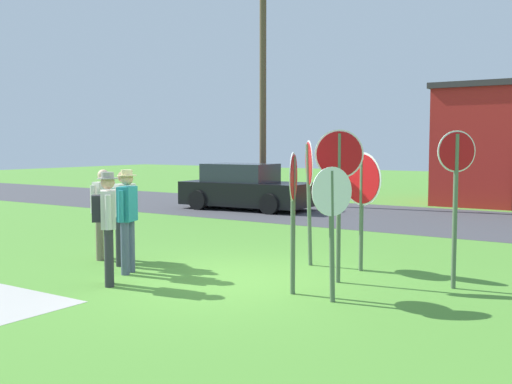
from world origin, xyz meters
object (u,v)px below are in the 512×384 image
object	(u,v)px
parked_car_on_street	(245,189)
person_in_teal	(104,209)
stop_sign_rear_left	(332,211)
stop_sign_tallest	(339,178)
utility_pole	(263,84)
stop_sign_low_front	(293,199)
stop_sign_rear_right	(456,184)
stop_sign_far_back	(362,190)
person_near_signs	(123,211)
stop_sign_nearest	(309,180)
person_in_dark_shirt	(107,220)
person_holding_notes	(127,215)

from	to	relation	value
parked_car_on_street	person_in_teal	xyz separation A→B (m)	(2.79, -8.74, 0.26)
stop_sign_rear_left	person_in_teal	size ratio (longest dim) A/B	1.10
person_in_teal	parked_car_on_street	bearing A→B (deg)	107.72
stop_sign_tallest	utility_pole	bearing A→B (deg)	128.10
stop_sign_tallest	stop_sign_low_front	xyz separation A→B (m)	(-0.22, -1.04, -0.25)
stop_sign_low_front	stop_sign_rear_right	world-z (taller)	stop_sign_rear_right
utility_pole	parked_car_on_street	distance (m)	4.15
stop_sign_low_front	stop_sign_rear_left	size ratio (longest dim) A/B	1.10
utility_pole	stop_sign_rear_right	xyz separation A→B (m)	(9.49, -9.46, -2.73)
parked_car_on_street	stop_sign_far_back	bearing A→B (deg)	-44.31
stop_sign_low_front	stop_sign_far_back	world-z (taller)	stop_sign_low_front
person_near_signs	stop_sign_rear_right	bearing A→B (deg)	15.00
parked_car_on_street	stop_sign_nearest	xyz separation A→B (m)	(6.25, -7.12, 0.84)
stop_sign_rear_right	person_in_dark_shirt	bearing A→B (deg)	-148.78
parked_car_on_street	person_near_signs	size ratio (longest dim) A/B	2.61
stop_sign_tallest	person_near_signs	size ratio (longest dim) A/B	1.41
stop_sign_low_front	stop_sign_far_back	distance (m)	2.05
stop_sign_rear_right	person_holding_notes	size ratio (longest dim) A/B	1.36
stop_sign_low_front	parked_car_on_street	bearing A→B (deg)	127.86
person_near_signs	person_in_dark_shirt	xyz separation A→B (m)	(0.94, -1.26, 0.03)
person_in_dark_shirt	stop_sign_rear_left	bearing A→B (deg)	17.31
stop_sign_low_front	person_in_teal	distance (m)	4.31
parked_car_on_street	utility_pole	bearing A→B (deg)	106.38
person_near_signs	person_in_teal	bearing A→B (deg)	164.88
stop_sign_far_back	stop_sign_nearest	size ratio (longest dim) A/B	0.91
parked_car_on_street	stop_sign_nearest	bearing A→B (deg)	-48.72
stop_sign_low_front	person_holding_notes	xyz separation A→B (m)	(-3.01, -0.30, -0.40)
parked_car_on_street	stop_sign_low_front	bearing A→B (deg)	-52.14
utility_pole	stop_sign_far_back	distance (m)	12.29
stop_sign_rear_left	person_holding_notes	bearing A→B (deg)	-176.50
stop_sign_low_front	person_in_dark_shirt	size ratio (longest dim) A/B	1.18
parked_car_on_street	stop_sign_far_back	distance (m)	10.12
stop_sign_rear_right	stop_sign_nearest	size ratio (longest dim) A/B	1.06
stop_sign_nearest	stop_sign_low_front	bearing A→B (deg)	-67.48
parked_car_on_street	person_in_teal	size ratio (longest dim) A/B	2.61
utility_pole	stop_sign_far_back	size ratio (longest dim) A/B	4.06
stop_sign_far_back	person_in_teal	distance (m)	4.76
person_in_teal	person_in_dark_shirt	size ratio (longest dim) A/B	0.97
stop_sign_nearest	person_in_dark_shirt	distance (m)	3.61
stop_sign_tallest	stop_sign_rear_left	bearing A→B (deg)	-68.74
person_in_dark_shirt	utility_pole	bearing A→B (deg)	112.41
person_in_dark_shirt	person_holding_notes	world-z (taller)	same
utility_pole	stop_sign_rear_left	size ratio (longest dim) A/B	4.43
stop_sign_rear_right	person_near_signs	size ratio (longest dim) A/B	1.40
stop_sign_tallest	person_holding_notes	size ratio (longest dim) A/B	1.37
parked_car_on_street	person_holding_notes	size ratio (longest dim) A/B	2.54
stop_sign_far_back	parked_car_on_street	bearing A→B (deg)	135.69
stop_sign_rear_left	stop_sign_nearest	distance (m)	2.54
parked_car_on_street	person_near_signs	distance (m)	9.60
person_in_teal	stop_sign_rear_left	bearing A→B (deg)	-4.99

